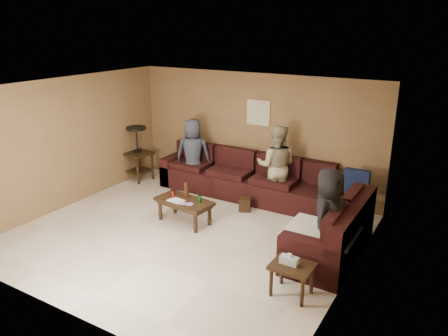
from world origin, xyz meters
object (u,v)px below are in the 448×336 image
object	(u,v)px
coffee_table	(184,203)
end_table_left	(138,153)
side_table_right	(292,268)
person_left	(193,154)
person_middle	(276,166)
person_right	(328,218)
sectional_sofa	(268,197)
waste_bin	(245,204)

from	to	relation	value
coffee_table	end_table_left	size ratio (longest dim) A/B	0.89
side_table_right	person_left	bearing A→B (deg)	141.94
side_table_right	person_middle	world-z (taller)	person_middle
person_right	sectional_sofa	bearing A→B (deg)	54.91
side_table_right	person_left	xyz separation A→B (m)	(-3.38, 2.65, 0.37)
coffee_table	person_right	size ratio (longest dim) A/B	0.73
end_table_left	side_table_right	xyz separation A→B (m)	(4.74, -2.41, -0.26)
end_table_left	side_table_right	world-z (taller)	end_table_left
coffee_table	person_right	bearing A→B (deg)	-2.22
waste_bin	person_right	bearing A→B (deg)	-29.61
coffee_table	person_left	distance (m)	1.82
sectional_sofa	person_right	size ratio (longest dim) A/B	3.08
waste_bin	person_left	distance (m)	1.78
sectional_sofa	person_right	xyz separation A→B (m)	(1.53, -1.23, 0.43)
waste_bin	person_left	bearing A→B (deg)	160.88
sectional_sofa	side_table_right	size ratio (longest dim) A/B	7.79
sectional_sofa	person_middle	bearing A→B (deg)	95.91
coffee_table	waste_bin	distance (m)	1.25
person_right	end_table_left	bearing A→B (deg)	77.54
end_table_left	person_middle	size ratio (longest dim) A/B	0.77
side_table_right	person_right	world-z (taller)	person_right
end_table_left	person_right	world-z (taller)	person_right
side_table_right	sectional_sofa	bearing A→B (deg)	122.06
coffee_table	person_left	size ratio (longest dim) A/B	0.72
person_middle	side_table_right	bearing A→B (deg)	101.20
side_table_right	person_middle	xyz separation A→B (m)	(-1.44, 2.68, 0.42)
person_left	person_middle	bearing A→B (deg)	156.98
waste_bin	person_middle	world-z (taller)	person_middle
sectional_sofa	waste_bin	bearing A→B (deg)	-163.78
sectional_sofa	coffee_table	distance (m)	1.59
person_left	end_table_left	bearing A→B (deg)	-14.38
side_table_right	person_left	size ratio (longest dim) A/B	0.39
end_table_left	waste_bin	xyz separation A→B (m)	(2.93, -0.31, -0.52)
end_table_left	person_left	world-z (taller)	person_left
person_left	person_middle	distance (m)	1.94
coffee_table	person_middle	xyz separation A→B (m)	(1.07, 1.59, 0.44)
sectional_sofa	end_table_left	xyz separation A→B (m)	(-3.35, 0.19, 0.33)
sectional_sofa	end_table_left	world-z (taller)	end_table_left
person_left	waste_bin	bearing A→B (deg)	136.74
side_table_right	coffee_table	bearing A→B (deg)	156.43
end_table_left	person_middle	distance (m)	3.32
sectional_sofa	person_middle	distance (m)	0.67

